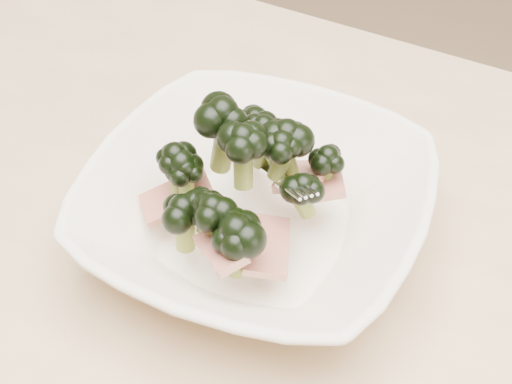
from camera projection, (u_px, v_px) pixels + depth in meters
broccoli_dish at (254, 203)px, 0.55m from camera, size 0.28×0.28×0.12m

